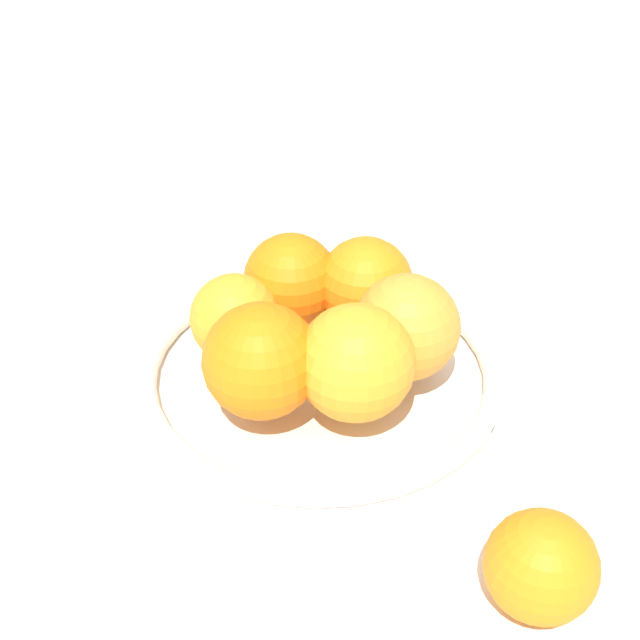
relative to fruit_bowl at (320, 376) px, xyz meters
The scene contains 5 objects.
ground_plane 0.01m from the fruit_bowl, ahead, with size 4.00×4.00×0.00m, color silver.
fruit_bowl is the anchor object (origin of this frame).
orange_pile 0.05m from the fruit_bowl, 164.81° to the right, with size 0.19×0.19×0.08m.
stray_orange 0.23m from the fruit_bowl, 156.72° to the right, with size 0.07×0.07×0.07m, color orange.
napkin_folded 0.35m from the fruit_bowl, 23.69° to the left, with size 0.16×0.16×0.01m, color silver.
Camera 1 is at (-0.52, 0.09, 0.44)m, focal length 50.00 mm.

